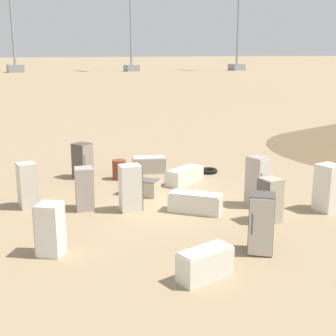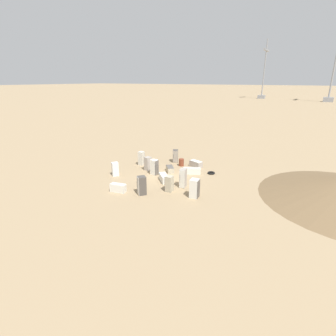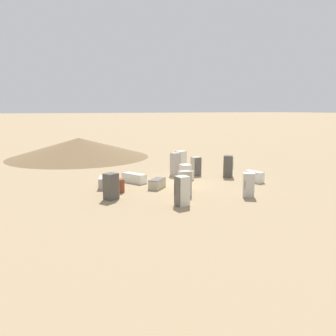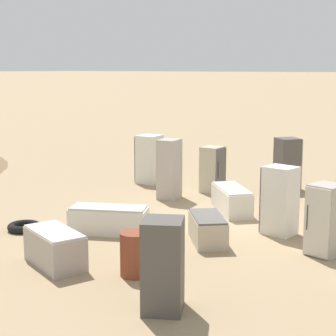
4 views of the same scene
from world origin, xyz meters
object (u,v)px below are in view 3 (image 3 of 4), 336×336
discarded_fridge_10 (185,177)px  rusty_barrel (120,186)px  discarded_fridge_0 (249,185)px  discarded_fridge_13 (181,161)px  discarded_fridge_9 (254,177)px  discarded_fridge_5 (111,186)px  discarded_fridge_12 (176,164)px  discarded_fridge_4 (228,166)px  scrap_tire (113,178)px  discarded_fridge_11 (105,182)px  discarded_fridge_6 (185,183)px  discarded_fridge_2 (196,166)px  discarded_fridge_7 (182,191)px  discarded_fridge_8 (186,177)px  discarded_fridge_1 (134,178)px  discarded_fridge_3 (157,184)px

discarded_fridge_10 → rusty_barrel: discarded_fridge_10 is taller
discarded_fridge_0 → discarded_fridge_13: (-0.62, -9.58, 0.10)m
discarded_fridge_0 → discarded_fridge_9: bearing=-98.8°
discarded_fridge_5 → discarded_fridge_12: (-6.64, -4.52, 0.14)m
discarded_fridge_4 → scrap_tire: discarded_fridge_4 is taller
discarded_fridge_11 → discarded_fridge_6: bearing=151.8°
discarded_fridge_9 → discarded_fridge_11: discarded_fridge_9 is taller
discarded_fridge_6 → discarded_fridge_13: (-3.91, -7.63, 0.07)m
discarded_fridge_2 → discarded_fridge_7: discarded_fridge_7 is taller
discarded_fridge_0 → scrap_tire: bearing=-19.6°
discarded_fridge_9 → discarded_fridge_10: size_ratio=0.92×
discarded_fridge_6 → discarded_fridge_8: bearing=-19.5°
discarded_fridge_5 → discarded_fridge_8: bearing=81.0°
discarded_fridge_6 → rusty_barrel: size_ratio=1.79×
discarded_fridge_1 → discarded_fridge_8: 3.77m
discarded_fridge_11 → scrap_tire: discarded_fridge_11 is taller
discarded_fridge_10 → discarded_fridge_12: size_ratio=0.91×
discarded_fridge_0 → discarded_fridge_1: discarded_fridge_0 is taller
discarded_fridge_3 → discarded_fridge_4: bearing=56.0°
discarded_fridge_11 → discarded_fridge_12: bearing=-146.6°
discarded_fridge_8 → discarded_fridge_9: 4.91m
discarded_fridge_7 → scrap_tire: 8.54m
discarded_fridge_10 → discarded_fridge_11: (4.63, -2.78, -0.46)m
discarded_fridge_0 → discarded_fridge_2: 7.06m
discarded_fridge_0 → rusty_barrel: (6.57, -4.48, -0.31)m
discarded_fridge_6 → discarded_fridge_4: bearing=-48.4°
discarded_fridge_1 → discarded_fridge_2: bearing=-22.8°
discarded_fridge_8 → discarded_fridge_13: 4.70m
discarded_fridge_8 → discarded_fridge_11: size_ratio=1.06×
discarded_fridge_2 → scrap_tire: (6.39, -1.57, -0.64)m
discarded_fridge_5 → discarded_fridge_9: discarded_fridge_5 is taller
discarded_fridge_8 → discarded_fridge_11: 5.87m
discarded_fridge_4 → discarded_fridge_8: discarded_fridge_4 is taller
discarded_fridge_4 → scrap_tire: size_ratio=2.07×
discarded_fridge_0 → discarded_fridge_11: discarded_fridge_0 is taller
discarded_fridge_2 → discarded_fridge_4: (-1.84, 1.76, 0.11)m
discarded_fridge_11 → discarded_fridge_13: discarded_fridge_13 is taller
discarded_fridge_2 → discarded_fridge_10: bearing=48.7°
discarded_fridge_5 → scrap_tire: discarded_fridge_5 is taller
discarded_fridge_3 → discarded_fridge_7: (0.45, 4.22, 0.50)m
discarded_fridge_9 → discarded_fridge_13: discarded_fridge_13 is taller
discarded_fridge_5 → discarded_fridge_2: bearing=87.5°
discarded_fridge_5 → discarded_fridge_13: 10.40m
scrap_tire → rusty_barrel: bearing=79.1°
discarded_fridge_5 → discarded_fridge_11: bearing=143.2°
discarded_fridge_3 → discarded_fridge_10: 1.94m
discarded_fridge_6 → scrap_tire: size_ratio=1.88×
discarded_fridge_3 → discarded_fridge_8: (-2.74, -0.89, 0.03)m
discarded_fridge_3 → rusty_barrel: bearing=-133.0°
discarded_fridge_13 → scrap_tire: 6.51m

